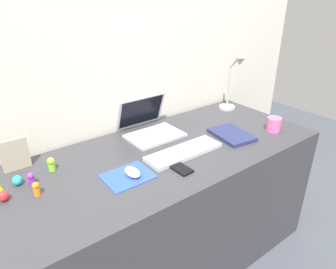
{
  "coord_description": "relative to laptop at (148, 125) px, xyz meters",
  "views": [
    {
      "loc": [
        -0.8,
        -1.09,
        1.49
      ],
      "look_at": [
        0.03,
        0.0,
        0.83
      ],
      "focal_mm": 32.5,
      "sensor_mm": 36.0,
      "label": 1
    }
  ],
  "objects": [
    {
      "name": "notebook_pad",
      "position": [
        0.34,
        -0.32,
        -0.04
      ],
      "size": [
        0.2,
        0.26,
        0.02
      ],
      "primitive_type": "cube",
      "rotation": [
        0.0,
        0.0,
        -0.15
      ],
      "color": "navy",
      "rests_on": "desk"
    },
    {
      "name": "toy_figurine_purple",
      "position": [
        -0.68,
        -0.13,
        -0.02
      ],
      "size": [
        0.03,
        0.03,
        0.06
      ],
      "color": "purple",
      "rests_on": "desk"
    },
    {
      "name": "cell_phone",
      "position": [
        -0.1,
        -0.41,
        -0.05
      ],
      "size": [
        0.07,
        0.13,
        0.01
      ],
      "primitive_type": "cube",
      "rotation": [
        0.0,
        0.0,
        0.03
      ],
      "color": "black",
      "rests_on": "desk"
    },
    {
      "name": "toy_figurine_cyan",
      "position": [
        -0.73,
        -0.09,
        -0.03
      ],
      "size": [
        0.04,
        0.04,
        0.04
      ],
      "primitive_type": "ellipsoid",
      "color": "#28B7CC",
      "rests_on": "desk"
    },
    {
      "name": "desk",
      "position": [
        -0.06,
        -0.23,
        -0.42
      ],
      "size": [
        1.71,
        0.72,
        0.74
      ],
      "primitive_type": "cube",
      "color": "#38383D",
      "rests_on": "ground_plane"
    },
    {
      "name": "toy_figurine_red",
      "position": [
        -0.8,
        -0.17,
        -0.03
      ],
      "size": [
        0.04,
        0.04,
        0.04
      ],
      "primitive_type": "ellipsoid",
      "color": "red",
      "rests_on": "desk"
    },
    {
      "name": "desk_lamp",
      "position": [
        0.65,
        -0.03,
        0.12
      ],
      "size": [
        0.11,
        0.16,
        0.37
      ],
      "color": "#B7B7BC",
      "rests_on": "desk"
    },
    {
      "name": "toy_figurine_orange",
      "position": [
        -0.68,
        -0.21,
        -0.02
      ],
      "size": [
        0.03,
        0.03,
        0.06
      ],
      "color": "orange",
      "rests_on": "desk"
    },
    {
      "name": "mousepad",
      "position": [
        -0.33,
        -0.32,
        -0.05
      ],
      "size": [
        0.21,
        0.17,
        0.0
      ],
      "primitive_type": "cube",
      "color": "blue",
      "rests_on": "desk"
    },
    {
      "name": "picture_frame",
      "position": [
        -0.69,
        0.04,
        0.02
      ],
      "size": [
        0.12,
        0.02,
        0.15
      ],
      "primitive_type": "cube",
      "color": "#B2A58C",
      "rests_on": "desk"
    },
    {
      "name": "toy_figurine_lime",
      "position": [
        -0.57,
        -0.06,
        -0.02
      ],
      "size": [
        0.04,
        0.04,
        0.06
      ],
      "color": "#8CDB33",
      "rests_on": "desk"
    },
    {
      "name": "ground_plane",
      "position": [
        -0.06,
        -0.23,
        -0.79
      ],
      "size": [
        6.0,
        6.0,
        0.0
      ],
      "primitive_type": "plane",
      "color": "#474C56"
    },
    {
      "name": "back_wall",
      "position": [
        -0.06,
        0.16,
        -0.07
      ],
      "size": [
        2.91,
        0.05,
        1.44
      ],
      "primitive_type": "cube",
      "color": "silver",
      "rests_on": "ground_plane"
    },
    {
      "name": "coffee_mug",
      "position": [
        0.6,
        -0.41,
        -0.01
      ],
      "size": [
        0.08,
        0.08,
        0.08
      ],
      "primitive_type": "cylinder",
      "color": "pink",
      "rests_on": "desk"
    },
    {
      "name": "mouse",
      "position": [
        -0.31,
        -0.33,
        -0.03
      ],
      "size": [
        0.06,
        0.1,
        0.03
      ],
      "primitive_type": "ellipsoid",
      "color": "silver",
      "rests_on": "mousepad"
    },
    {
      "name": "laptop",
      "position": [
        0.0,
        0.0,
        0.0
      ],
      "size": [
        0.3,
        0.28,
        0.2
      ],
      "color": "silver",
      "rests_on": "desk"
    },
    {
      "name": "keyboard",
      "position": [
        0.0,
        -0.31,
        -0.04
      ],
      "size": [
        0.41,
        0.13,
        0.02
      ],
      "primitive_type": "cube",
      "color": "silver",
      "rests_on": "desk"
    }
  ]
}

